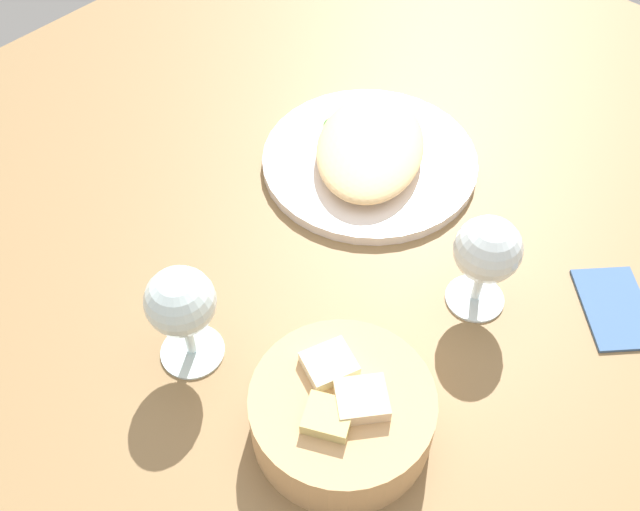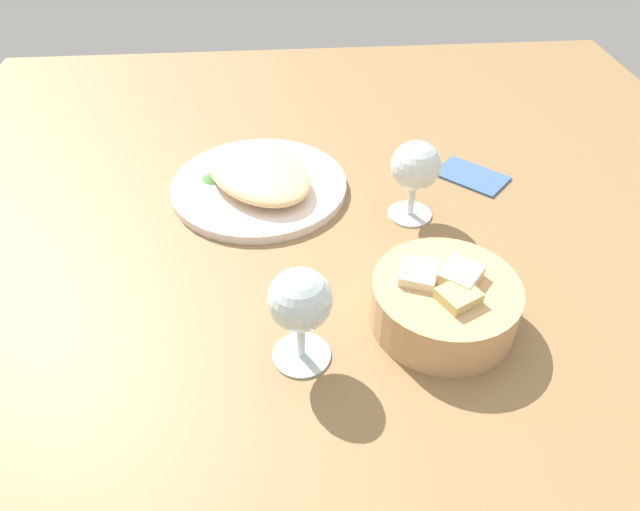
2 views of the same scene
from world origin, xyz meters
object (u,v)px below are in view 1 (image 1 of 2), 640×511
(wine_glass_far, at_px, (487,253))
(wine_glass_near, at_px, (181,306))
(plate, at_px, (369,161))
(bread_basket, at_px, (342,412))
(folded_napkin, at_px, (616,307))

(wine_glass_far, bearing_deg, wine_glass_near, -34.52)
(plate, bearing_deg, bread_basket, 36.10)
(plate, distance_m, wine_glass_near, 0.36)
(wine_glass_far, bearing_deg, plate, -110.62)
(plate, height_order, bread_basket, bread_basket)
(wine_glass_far, distance_m, folded_napkin, 0.17)
(plate, distance_m, folded_napkin, 0.35)
(bread_basket, height_order, wine_glass_far, wine_glass_far)
(bread_basket, xyz_separation_m, folded_napkin, (-0.31, 0.13, -0.03))
(plate, relative_size, bread_basket, 1.58)
(wine_glass_near, xyz_separation_m, wine_glass_far, (-0.26, 0.18, -0.00))
(wine_glass_far, bearing_deg, folded_napkin, 127.74)
(plate, height_order, wine_glass_far, wine_glass_far)
(wine_glass_near, bearing_deg, wine_glass_far, 145.48)
(plate, xyz_separation_m, wine_glass_far, (0.09, 0.23, 0.07))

